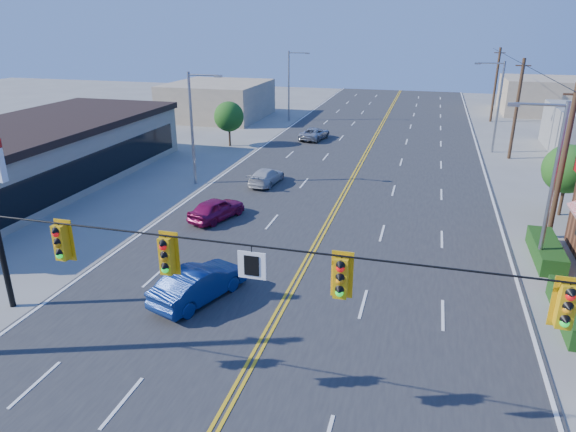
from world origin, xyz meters
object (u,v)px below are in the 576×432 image
(car_magenta, at_px, (217,210))
(car_silver, at_px, (315,134))
(signal_span, at_px, (205,279))
(car_blue, at_px, (199,284))
(car_white, at_px, (266,177))

(car_magenta, distance_m, car_silver, 23.13)
(car_magenta, bearing_deg, signal_span, 131.25)
(car_silver, bearing_deg, car_magenta, 98.00)
(signal_span, height_order, car_blue, signal_span)
(car_silver, bearing_deg, car_blue, 103.93)
(car_blue, relative_size, car_white, 1.16)
(car_blue, height_order, car_silver, car_blue)
(car_magenta, bearing_deg, car_silver, -73.37)
(car_magenta, relative_size, car_blue, 0.85)
(signal_span, distance_m, car_silver, 39.32)
(car_magenta, relative_size, car_silver, 0.90)
(car_silver, bearing_deg, car_white, 99.64)
(car_white, relative_size, car_silver, 0.92)
(signal_span, height_order, car_magenta, signal_span)
(car_silver, bearing_deg, signal_span, 108.35)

